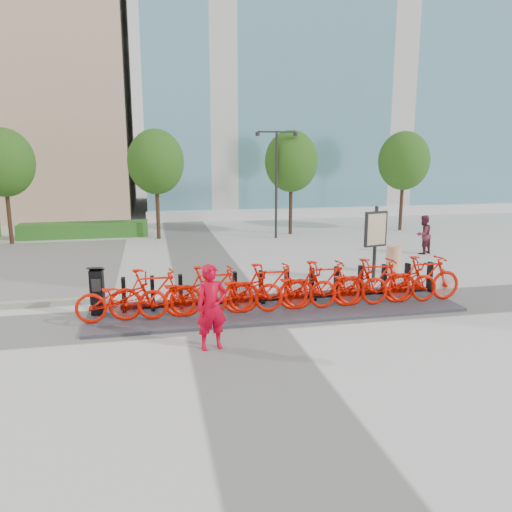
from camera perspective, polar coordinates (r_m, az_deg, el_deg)
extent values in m
plane|color=silver|center=(12.69, -3.03, -6.88)|extent=(120.00, 120.00, 0.00)
cube|color=teal|center=(41.81, 11.37, 22.59)|extent=(32.00, 16.00, 24.00)
cube|color=#2C5C21|center=(25.54, -19.00, 2.84)|extent=(6.00, 1.20, 0.70)
cylinder|color=black|center=(24.78, -26.42, 4.68)|extent=(0.18, 0.18, 3.00)
ellipsoid|color=#265E15|center=(24.65, -26.87, 9.52)|extent=(2.60, 2.60, 2.99)
cylinder|color=black|center=(24.01, -11.18, 5.50)|extent=(0.18, 0.18, 3.00)
ellipsoid|color=#265E15|center=(23.88, -11.38, 10.51)|extent=(2.60, 2.60, 2.99)
cylinder|color=black|center=(24.97, 3.98, 5.93)|extent=(0.18, 0.18, 3.00)
ellipsoid|color=#265E15|center=(24.84, 4.05, 10.75)|extent=(2.60, 2.60, 2.99)
cylinder|color=black|center=(27.23, 16.28, 5.98)|extent=(0.18, 0.18, 3.00)
ellipsoid|color=#265E15|center=(27.11, 16.54, 10.39)|extent=(2.60, 2.60, 2.99)
cylinder|color=black|center=(23.66, 2.33, 8.05)|extent=(0.12, 0.12, 5.00)
cube|color=black|center=(23.52, 1.29, 14.01)|extent=(0.90, 0.08, 0.08)
cube|color=black|center=(23.74, 3.47, 13.97)|extent=(0.90, 0.08, 0.08)
cylinder|color=black|center=(23.41, 0.19, 13.77)|extent=(0.20, 0.20, 0.18)
cylinder|color=black|center=(23.86, 4.54, 13.70)|extent=(0.20, 0.20, 0.18)
cube|color=#393941|center=(13.20, 2.37, -5.93)|extent=(9.60, 2.40, 0.08)
imported|color=red|center=(12.33, -15.08, -4.68)|extent=(2.17, 0.76, 1.14)
imported|color=red|center=(12.29, -11.74, -4.26)|extent=(2.10, 0.59, 1.26)
imported|color=red|center=(12.33, -8.37, -4.39)|extent=(2.17, 0.76, 1.14)
imported|color=red|center=(12.37, -5.05, -3.95)|extent=(2.10, 0.59, 1.26)
imported|color=red|center=(12.49, -1.75, -4.05)|extent=(2.17, 0.76, 1.14)
imported|color=red|center=(12.62, 1.47, -3.59)|extent=(2.10, 0.59, 1.26)
imported|color=red|center=(12.81, 4.61, -3.67)|extent=(2.17, 0.76, 1.14)
imported|color=red|center=(13.02, 7.66, -3.21)|extent=(2.10, 0.59, 1.26)
imported|color=red|center=(13.29, 10.58, -3.27)|extent=(2.17, 0.76, 1.14)
imported|color=red|center=(13.56, 13.41, -2.82)|extent=(2.10, 0.59, 1.26)
imported|color=red|center=(13.89, 16.08, -2.88)|extent=(2.17, 0.76, 1.14)
imported|color=red|center=(14.23, 18.66, -2.44)|extent=(2.10, 0.59, 1.26)
cube|color=black|center=(13.01, -17.68, -3.98)|extent=(0.34, 0.30, 1.13)
cube|color=black|center=(12.87, -17.85, -1.39)|extent=(0.41, 0.36, 0.15)
cube|color=black|center=(12.82, -17.80, -3.20)|extent=(0.23, 0.04, 0.32)
imported|color=#C4001A|center=(10.44, -5.09, -5.85)|extent=(0.72, 0.54, 1.81)
imported|color=maroon|center=(21.20, 18.57, 2.33)|extent=(0.94, 0.86, 1.57)
cylinder|color=#DB4C00|center=(17.61, 15.41, -0.36)|extent=(0.53, 0.53, 0.94)
cylinder|color=black|center=(16.04, 13.44, 1.26)|extent=(0.11, 0.11, 2.42)
cube|color=black|center=(15.96, 13.52, 3.01)|extent=(0.80, 0.29, 1.10)
cube|color=beige|center=(15.90, 13.62, 2.97)|extent=(0.67, 0.18, 0.97)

